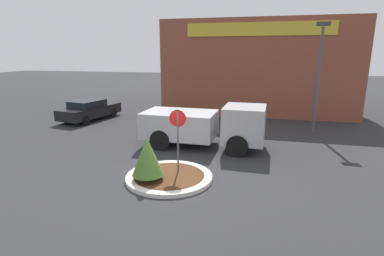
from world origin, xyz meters
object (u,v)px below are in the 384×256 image
object	(u,v)px
stop_sign	(178,131)
parked_sedan_black	(90,110)
utility_truck	(205,125)
light_pole	(319,70)

from	to	relation	value
stop_sign	parked_sedan_black	xyz separation A→B (m)	(-8.78, 7.96, -1.03)
stop_sign	parked_sedan_black	bearing A→B (deg)	137.80
utility_truck	parked_sedan_black	xyz separation A→B (m)	(-9.09, 4.28, -0.42)
stop_sign	parked_sedan_black	size ratio (longest dim) A/B	0.53
stop_sign	utility_truck	size ratio (longest dim) A/B	0.42
utility_truck	parked_sedan_black	bearing A→B (deg)	156.44
utility_truck	stop_sign	bearing A→B (deg)	-93.17
parked_sedan_black	light_pole	world-z (taller)	light_pole
stop_sign	light_pole	distance (m)	9.91
stop_sign	light_pole	xyz separation A→B (m)	(5.97, 7.68, 1.91)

